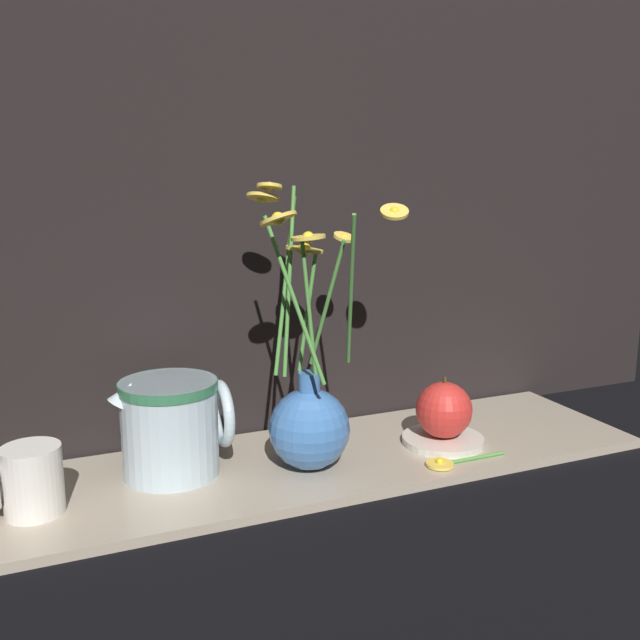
# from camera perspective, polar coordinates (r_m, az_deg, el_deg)

# --- Properties ---
(ground_plane) EXTENTS (6.00, 6.00, 0.00)m
(ground_plane) POSITION_cam_1_polar(r_m,az_deg,el_deg) (0.98, 0.61, -11.44)
(ground_plane) COLOR black
(shelf) EXTENTS (0.87, 0.25, 0.01)m
(shelf) POSITION_cam_1_polar(r_m,az_deg,el_deg) (0.97, 0.61, -11.11)
(shelf) COLOR tan
(shelf) RESTS_ON ground_plane
(backdrop_wall) EXTENTS (1.37, 0.02, 1.10)m
(backdrop_wall) POSITION_cam_1_polar(r_m,az_deg,el_deg) (1.04, -2.59, 20.96)
(backdrop_wall) COLOR black
(backdrop_wall) RESTS_ON ground_plane
(vase_with_flowers) EXTENTS (0.20, 0.15, 0.36)m
(vase_with_flowers) POSITION_cam_1_polar(r_m,az_deg,el_deg) (0.91, -0.87, -7.62)
(vase_with_flowers) COLOR #3F72B7
(vase_with_flowers) RESTS_ON shelf
(yellow_mug) EXTENTS (0.08, 0.07, 0.08)m
(yellow_mug) POSITION_cam_1_polar(r_m,az_deg,el_deg) (0.87, -22.19, -11.80)
(yellow_mug) COLOR silver
(yellow_mug) RESTS_ON shelf
(ceramic_pitcher) EXTENTS (0.15, 0.12, 0.13)m
(ceramic_pitcher) POSITION_cam_1_polar(r_m,az_deg,el_deg) (0.91, -11.77, -8.06)
(ceramic_pitcher) COLOR silver
(ceramic_pitcher) RESTS_ON shelf
(saucer_plate) EXTENTS (0.11, 0.11, 0.01)m
(saucer_plate) POSITION_cam_1_polar(r_m,az_deg,el_deg) (1.02, 9.80, -9.44)
(saucer_plate) COLOR silver
(saucer_plate) RESTS_ON shelf
(orange_fruit) EXTENTS (0.08, 0.08, 0.09)m
(orange_fruit) POSITION_cam_1_polar(r_m,az_deg,el_deg) (1.01, 9.89, -7.10)
(orange_fruit) COLOR red
(orange_fruit) RESTS_ON saucer_plate
(loose_daisy) EXTENTS (0.12, 0.04, 0.01)m
(loose_daisy) POSITION_cam_1_polar(r_m,az_deg,el_deg) (0.96, 10.27, -11.13)
(loose_daisy) COLOR #4C8E3D
(loose_daisy) RESTS_ON shelf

